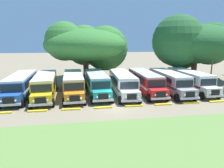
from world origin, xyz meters
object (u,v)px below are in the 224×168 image
object	(u,v)px
broad_shade_tree	(88,46)
parked_bus_slot_4	(123,82)
parked_bus_slot_0	(21,84)
parked_bus_slot_3	(97,82)
parked_bus_slot_6	(169,81)
secondary_tree	(192,44)
parked_bus_slot_2	(74,83)
parked_bus_slot_5	(145,81)
utility_pole	(212,61)
parked_bus_slot_7	(189,80)
parked_bus_slot_1	(45,84)

from	to	relation	value
broad_shade_tree	parked_bus_slot_4	bearing A→B (deg)	-67.70
parked_bus_slot_0	parked_bus_slot_3	distance (m)	9.96
parked_bus_slot_6	parked_bus_slot_0	bearing A→B (deg)	-92.11
broad_shade_tree	secondary_tree	bearing A→B (deg)	-4.09
parked_bus_slot_2	parked_bus_slot_5	distance (m)	10.11
parked_bus_slot_3	utility_pole	size ratio (longest dim) A/B	1.49
utility_pole	secondary_tree	bearing A→B (deg)	92.41
parked_bus_slot_4	parked_bus_slot_7	xyz separation A→B (m)	(10.17, 0.21, 0.00)
parked_bus_slot_2	parked_bus_slot_7	xyz separation A→B (m)	(16.88, -0.12, 0.00)
secondary_tree	utility_pole	distance (m)	6.63
parked_bus_slot_0	parked_bus_slot_7	world-z (taller)	same
parked_bus_slot_2	utility_pole	size ratio (longest dim) A/B	1.49
parked_bus_slot_0	parked_bus_slot_1	xyz separation A→B (m)	(3.15, -0.48, 0.00)
utility_pole	parked_bus_slot_4	bearing A→B (deg)	-169.39
parked_bus_slot_1	parked_bus_slot_2	distance (m)	3.66
parked_bus_slot_2	broad_shade_tree	world-z (taller)	broad_shade_tree
parked_bus_slot_4	parked_bus_slot_6	bearing A→B (deg)	90.24
parked_bus_slot_0	secondary_tree	bearing A→B (deg)	103.45
parked_bus_slot_1	parked_bus_slot_7	bearing A→B (deg)	85.99
parked_bus_slot_0	parked_bus_slot_7	distance (m)	23.70
parked_bus_slot_1	secondary_tree	distance (m)	27.65
parked_bus_slot_3	secondary_tree	xyz separation A→B (m)	(18.91, 8.37, 5.02)
parked_bus_slot_7	secondary_tree	size ratio (longest dim) A/B	0.64
parked_bus_slot_2	parked_bus_slot_3	bearing A→B (deg)	92.52
parked_bus_slot_0	parked_bus_slot_6	size ratio (longest dim) A/B	1.00
parked_bus_slot_4	utility_pole	size ratio (longest dim) A/B	1.49
parked_bus_slot_7	broad_shade_tree	world-z (taller)	broad_shade_tree
parked_bus_slot_4	utility_pole	world-z (taller)	utility_pole
parked_bus_slot_3	parked_bus_slot_5	distance (m)	6.96
parked_bus_slot_4	parked_bus_slot_7	size ratio (longest dim) A/B	1.00
parked_bus_slot_1	parked_bus_slot_6	bearing A→B (deg)	84.78
parked_bus_slot_2	utility_pole	world-z (taller)	utility_pole
parked_bus_slot_5	parked_bus_slot_0	bearing A→B (deg)	-90.92
parked_bus_slot_2	parked_bus_slot_3	xyz separation A→B (m)	(3.15, 0.28, 0.00)
parked_bus_slot_5	parked_bus_slot_2	bearing A→B (deg)	-89.91
parked_bus_slot_0	secondary_tree	distance (m)	30.46
parked_bus_slot_4	parked_bus_slot_6	world-z (taller)	same
parked_bus_slot_2	parked_bus_slot_5	bearing A→B (deg)	87.40
parked_bus_slot_3	parked_bus_slot_7	bearing A→B (deg)	85.70
parked_bus_slot_6	parked_bus_slot_1	bearing A→B (deg)	-90.92
parked_bus_slot_2	secondary_tree	bearing A→B (deg)	108.78
parked_bus_slot_1	parked_bus_slot_2	xyz separation A→B (m)	(3.66, 0.18, 0.00)
parked_bus_slot_3	secondary_tree	size ratio (longest dim) A/B	0.64
broad_shade_tree	parked_bus_slot_6	bearing A→B (deg)	-43.68
parked_bus_slot_1	parked_bus_slot_7	distance (m)	20.54
parked_bus_slot_7	secondary_tree	world-z (taller)	secondary_tree
parked_bus_slot_3	broad_shade_tree	world-z (taller)	broad_shade_tree
broad_shade_tree	utility_pole	bearing A→B (deg)	-20.58
parked_bus_slot_2	secondary_tree	distance (m)	24.22
parked_bus_slot_0	parked_bus_slot_6	world-z (taller)	same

